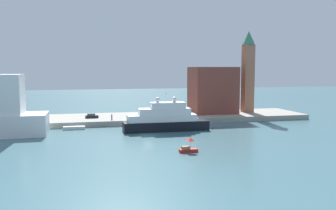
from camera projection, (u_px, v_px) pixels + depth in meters
ground at (148, 136)px, 87.41m from camera, size 400.00×400.00×0.00m
quay_dock at (134, 118)px, 112.47m from camera, size 110.00×19.91×1.51m
large_yacht at (165, 119)px, 94.36m from camera, size 22.36×4.96×10.33m
small_motorboat at (189, 146)px, 70.20m from camera, size 3.61×1.85×2.90m
work_barge at (74, 128)px, 96.29m from camera, size 5.69×1.46×0.86m
harbor_building at (213, 90)px, 119.86m from camera, size 14.28×11.61×15.19m
bell_tower at (248, 68)px, 121.20m from camera, size 4.38×4.38×27.12m
parked_car at (92, 116)px, 107.80m from camera, size 3.86×1.90×1.23m
person_figure at (112, 117)px, 103.56m from camera, size 0.36×0.36×1.79m
mooring_bollard at (137, 118)px, 104.38m from camera, size 0.55×0.55×0.74m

